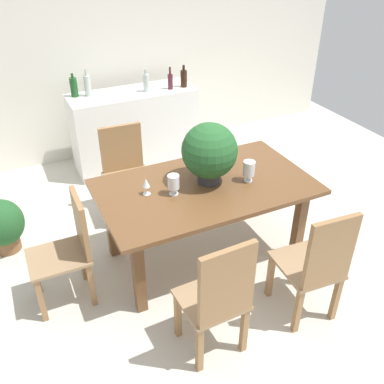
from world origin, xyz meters
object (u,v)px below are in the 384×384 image
(kitchen_counter, at_px, (135,129))
(wine_bottle_tall, at_px, (170,81))
(wine_glass, at_px, (146,183))
(wine_bottle_green, at_px, (184,78))
(chair_near_right, at_px, (317,264))
(flower_centerpiece, at_px, (210,152))
(wine_bottle_amber, at_px, (88,85))
(wine_bottle_clear, at_px, (146,82))
(wine_bottle_dark, at_px, (74,87))
(chair_far_left, at_px, (125,167))
(dining_table, at_px, (205,195))
(potted_plant_floor, at_px, (2,225))
(crystal_vase_center_near, at_px, (174,183))
(chair_head_end, at_px, (70,246))
(chair_near_left, at_px, (219,297))
(crystal_vase_left, at_px, (249,169))

(kitchen_counter, xyz_separation_m, wine_bottle_tall, (0.45, -0.10, 0.58))
(wine_glass, distance_m, wine_bottle_green, 2.16)
(chair_near_right, xyz_separation_m, flower_centerpiece, (-0.35, 1.06, 0.50))
(wine_bottle_amber, relative_size, wine_bottle_clear, 1.15)
(flower_centerpiece, relative_size, wine_bottle_clear, 1.96)
(wine_bottle_dark, bearing_deg, chair_far_left, -79.56)
(dining_table, relative_size, potted_plant_floor, 3.40)
(kitchen_counter, xyz_separation_m, potted_plant_floor, (-1.69, -1.11, -0.19))
(wine_bottle_amber, bearing_deg, crystal_vase_center_near, -85.56)
(chair_far_left, distance_m, wine_bottle_tall, 1.36)
(chair_head_end, bearing_deg, chair_near_right, 57.93)
(flower_centerpiece, bearing_deg, kitchen_counter, 90.68)
(chair_far_left, bearing_deg, kitchen_counter, 68.60)
(chair_near_left, relative_size, flower_centerpiece, 1.95)
(chair_near_right, xyz_separation_m, wine_glass, (-0.90, 1.10, 0.32))
(chair_near_right, relative_size, wine_bottle_amber, 3.30)
(chair_far_left, distance_m, wine_bottle_amber, 1.20)
(wine_bottle_clear, bearing_deg, flower_centerpiece, -94.20)
(flower_centerpiece, relative_size, wine_bottle_tall, 2.00)
(chair_far_left, xyz_separation_m, wine_bottle_dark, (-0.21, 1.11, 0.54))
(wine_bottle_clear, bearing_deg, wine_glass, -110.58)
(chair_near_left, height_order, wine_bottle_green, wine_bottle_green)
(wine_bottle_green, distance_m, potted_plant_floor, 2.65)
(wine_bottle_tall, distance_m, wine_bottle_dark, 1.12)
(wine_bottle_green, bearing_deg, wine_bottle_dark, 169.76)
(flower_centerpiece, relative_size, wine_bottle_dark, 1.98)
(crystal_vase_center_near, distance_m, wine_bottle_tall, 2.07)
(kitchen_counter, bearing_deg, dining_table, -90.85)
(crystal_vase_center_near, height_order, potted_plant_floor, crystal_vase_center_near)
(crystal_vase_left, distance_m, wine_bottle_clear, 2.04)
(wine_bottle_clear, bearing_deg, wine_bottle_tall, -6.94)
(wine_bottle_green, bearing_deg, crystal_vase_center_near, -116.77)
(dining_table, xyz_separation_m, potted_plant_floor, (-1.66, 0.88, -0.38))
(wine_bottle_amber, height_order, wine_bottle_clear, wine_bottle_amber)
(chair_near_left, height_order, kitchen_counter, chair_near_left)
(chair_far_left, distance_m, flower_centerpiece, 1.20)
(crystal_vase_center_near, distance_m, potted_plant_floor, 1.73)
(crystal_vase_left, bearing_deg, dining_table, 164.58)
(crystal_vase_left, bearing_deg, wine_bottle_green, 81.43)
(wine_bottle_amber, bearing_deg, wine_bottle_dark, 160.78)
(kitchen_counter, bearing_deg, chair_far_left, -113.99)
(wine_bottle_tall, bearing_deg, chair_head_end, -131.52)
(chair_near_right, xyz_separation_m, wine_bottle_tall, (0.08, 2.91, 0.50))
(wine_bottle_amber, distance_m, potted_plant_floor, 1.87)
(kitchen_counter, distance_m, wine_bottle_clear, 0.61)
(wine_bottle_tall, xyz_separation_m, wine_bottle_clear, (-0.29, 0.04, 0.01))
(wine_bottle_green, bearing_deg, wine_bottle_amber, 170.99)
(dining_table, height_order, kitchen_counter, kitchen_counter)
(flower_centerpiece, distance_m, wine_bottle_amber, 2.10)
(wine_bottle_tall, distance_m, wine_bottle_clear, 0.29)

